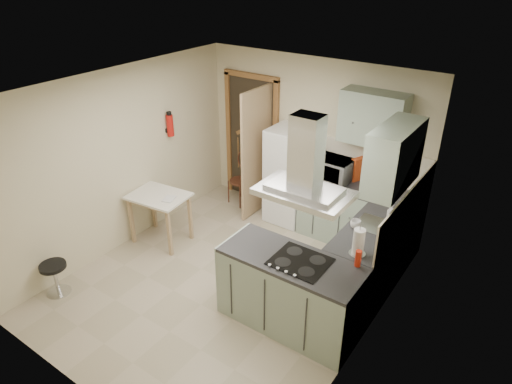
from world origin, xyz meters
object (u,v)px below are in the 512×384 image
Objects in this scene: stool at (56,278)px; microwave at (331,169)px; extractor_hood at (304,193)px; drop_leaf_table at (161,218)px; fridge at (290,176)px; peninsula at (290,292)px; bentwood_chair at (240,181)px.

microwave reaches higher than stool.
drop_leaf_table is (-2.50, 0.39, -1.34)m from extractor_hood.
microwave is (2.10, 3.14, 0.85)m from stool.
fridge is at bearing 47.33° from drop_leaf_table.
drop_leaf_table is at bearing 171.21° from extractor_hood.
fridge is at bearing 179.80° from microwave.
extractor_hood is at bearing 23.62° from stool.
microwave is at bearing 105.33° from peninsula.
microwave is at bearing -2.73° from fridge.
microwave is (0.69, -0.03, 0.31)m from fridge.
stool is at bearing -113.93° from fridge.
drop_leaf_table reaches higher than stool.
fridge is 0.76m from microwave.
fridge reaches higher than drop_leaf_table.
drop_leaf_table is at bearing -137.65° from microwave.
microwave is (-0.53, 1.95, 0.61)m from peninsula.
drop_leaf_table is 1.38× the size of microwave.
fridge is 1.87× the size of bentwood_chair.
peninsula is 2.11m from microwave.
microwave is (1.87, 1.56, 0.69)m from drop_leaf_table.
drop_leaf_table is (-1.18, -1.59, -0.37)m from fridge.
extractor_hood reaches higher than microwave.
drop_leaf_table is 1.61m from stool.
extractor_hood is 3.26m from bentwood_chair.
extractor_hood is at bearing 0.00° from peninsula.
microwave is at bearing 33.68° from drop_leaf_table.
fridge is at bearing 12.43° from bentwood_chair.
microwave reaches higher than drop_leaf_table.
peninsula is at bearing -58.26° from fridge.
fridge is at bearing 66.07° from stool.
peninsula is 1.27m from extractor_hood.
stool is (-1.41, -3.18, -0.54)m from fridge.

